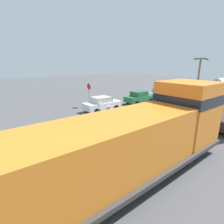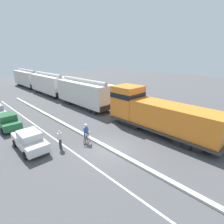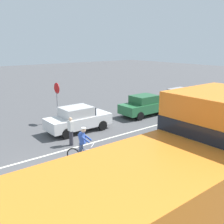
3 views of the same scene
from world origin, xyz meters
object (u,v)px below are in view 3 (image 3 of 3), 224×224
Objects in this scene: locomotive at (136,222)px; parked_car_white at (78,119)px; cyclist at (83,146)px; stop_sign at (57,95)px; parked_car_green at (145,105)px; pedestrian_by_cars at (71,131)px; parked_car_silver at (181,97)px.

parked_car_white is (-10.54, 4.94, -0.98)m from locomotive.
stop_sign is (-6.54, 2.05, 1.21)m from cyclist.
parked_car_green and pedestrian_by_cars have the same top height.
cyclist is 1.06× the size of pedestrian_by_cars.
locomotive reaches higher than stop_sign.
cyclist is (4.07, -2.21, 0.00)m from parked_car_white.
cyclist is 2.29m from pedestrian_by_cars.
parked_car_silver is 12.61m from pedestrian_by_cars.
parked_car_green is at bearing 90.63° from parked_car_white.
locomotive reaches higher than parked_car_white.
stop_sign is (-2.40, -6.28, 1.21)m from parked_car_green.
locomotive is 15.36m from parked_car_green.
parked_car_green is 2.46× the size of cyclist.
parked_car_green is 7.96m from pedestrian_by_cars.
cyclist reaches higher than pedestrian_by_cars.
parked_car_white is at bearing -88.81° from parked_car_silver.
parked_car_green is 1.46× the size of stop_sign.
stop_sign reaches higher than pedestrian_by_cars.
parked_car_green is (-10.61, 11.06, -0.98)m from locomotive.
parked_car_white is 1.46× the size of stop_sign.
parked_car_silver is 11.29m from stop_sign.
parked_car_silver is (-10.77, 15.77, -0.98)m from locomotive.
parked_car_silver is at bearing 124.32° from locomotive.
cyclist is at bearing -63.57° from parked_car_green.
stop_sign reaches higher than cyclist.
stop_sign is at bearing 161.66° from pedestrian_by_cars.
parked_car_white is at bearing 151.54° from cyclist.
parked_car_white is at bearing 139.42° from pedestrian_by_cars.
locomotive is at bearing -22.88° from cyclist.
parked_car_silver is at bearing 91.19° from parked_car_white.
parked_car_silver and pedestrian_by_cars have the same top height.
parked_car_green is 1.00× the size of parked_car_silver.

